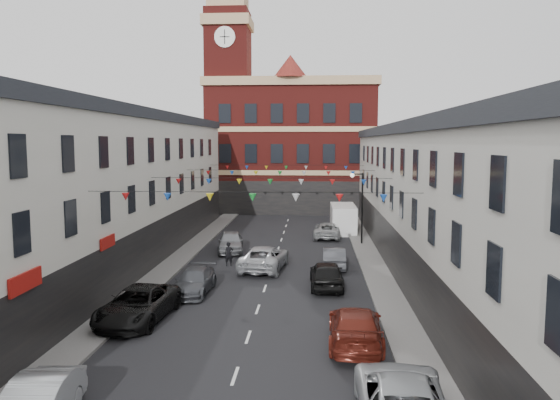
% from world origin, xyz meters
% --- Properties ---
extents(ground, '(160.00, 160.00, 0.00)m').
position_xyz_m(ground, '(0.00, 0.00, 0.00)').
color(ground, black).
rests_on(ground, ground).
extents(pavement_left, '(1.80, 64.00, 0.15)m').
position_xyz_m(pavement_left, '(-6.90, 2.00, 0.07)').
color(pavement_left, '#605E5B').
rests_on(pavement_left, ground).
extents(pavement_right, '(1.80, 64.00, 0.15)m').
position_xyz_m(pavement_right, '(6.90, 2.00, 0.07)').
color(pavement_right, '#605E5B').
rests_on(pavement_right, ground).
extents(terrace_left, '(8.40, 56.00, 10.70)m').
position_xyz_m(terrace_left, '(-11.78, 1.00, 5.35)').
color(terrace_left, beige).
rests_on(terrace_left, ground).
extents(terrace_right, '(8.40, 56.00, 9.70)m').
position_xyz_m(terrace_right, '(11.78, 1.00, 4.85)').
color(terrace_right, beige).
rests_on(terrace_right, ground).
extents(civic_building, '(20.60, 13.30, 18.50)m').
position_xyz_m(civic_building, '(0.00, 37.95, 8.14)').
color(civic_building, maroon).
rests_on(civic_building, ground).
extents(clock_tower, '(5.60, 5.60, 30.00)m').
position_xyz_m(clock_tower, '(-7.50, 35.00, 14.93)').
color(clock_tower, maroon).
rests_on(clock_tower, ground).
extents(distant_hill, '(40.00, 14.00, 10.00)m').
position_xyz_m(distant_hill, '(-4.00, 62.00, 5.00)').
color(distant_hill, '#2B4922').
rests_on(distant_hill, ground).
extents(street_lamp, '(1.10, 0.36, 6.00)m').
position_xyz_m(street_lamp, '(6.55, 14.00, 3.90)').
color(street_lamp, black).
rests_on(street_lamp, ground).
extents(car_left_c, '(3.12, 5.97, 1.61)m').
position_xyz_m(car_left_c, '(-5.50, -6.19, 0.80)').
color(car_left_c, black).
rests_on(car_left_c, ground).
extents(car_left_d, '(2.03, 4.76, 1.37)m').
position_xyz_m(car_left_d, '(-3.90, -1.23, 0.68)').
color(car_left_d, '#44474D').
rests_on(car_left_d, ground).
extents(car_left_e, '(2.51, 4.94, 1.61)m').
position_xyz_m(car_left_e, '(-3.60, 10.48, 0.81)').
color(car_left_e, gray).
rests_on(car_left_e, ground).
extents(car_right_b, '(3.01, 6.02, 1.64)m').
position_xyz_m(car_right_b, '(5.50, -15.06, 0.82)').
color(car_right_b, '#A4A7AC').
rests_on(car_right_b, ground).
extents(car_right_c, '(2.44, 5.56, 1.59)m').
position_xyz_m(car_right_c, '(4.60, -8.59, 0.79)').
color(car_right_c, maroon).
rests_on(car_right_c, ground).
extents(car_right_d, '(2.02, 4.77, 1.61)m').
position_xyz_m(car_right_d, '(3.60, 0.38, 0.81)').
color(car_right_d, black).
rests_on(car_right_d, ground).
extents(car_right_e, '(1.57, 4.30, 1.41)m').
position_xyz_m(car_right_e, '(4.22, 5.58, 0.70)').
color(car_right_e, '#48494F').
rests_on(car_right_e, ground).
extents(car_right_f, '(2.53, 5.11, 1.39)m').
position_xyz_m(car_right_f, '(4.02, 17.19, 0.70)').
color(car_right_f, '#9DA0A1').
rests_on(car_right_f, ground).
extents(moving_car, '(3.28, 6.03, 1.60)m').
position_xyz_m(moving_car, '(-0.48, 4.76, 0.80)').
color(moving_car, '#AFB2B7').
rests_on(moving_car, ground).
extents(white_van, '(2.27, 5.82, 2.57)m').
position_xyz_m(white_van, '(5.60, 20.55, 1.28)').
color(white_van, white).
rests_on(white_van, ground).
extents(pedestrian, '(0.70, 0.56, 1.65)m').
position_xyz_m(pedestrian, '(-3.00, 5.70, 0.83)').
color(pedestrian, black).
rests_on(pedestrian, ground).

